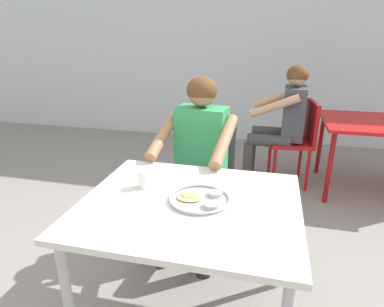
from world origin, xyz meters
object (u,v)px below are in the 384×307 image
drinking_cup (144,178)px  diner_foreground (197,152)px  table_foreground (190,216)px  table_background_red (369,130)px  patron_background (284,115)px  thali_tray (200,199)px  chair_red_left (298,137)px  chair_foreground (206,169)px

drinking_cup → diner_foreground: diner_foreground is taller
drinking_cup → table_foreground: bearing=-20.1°
table_background_red → patron_background: bearing=179.8°
drinking_cup → patron_background: (0.73, 1.87, -0.07)m
drinking_cup → patron_background: patron_background is taller
table_foreground → diner_foreground: size_ratio=0.84×
thali_tray → diner_foreground: (-0.17, 0.68, -0.02)m
drinking_cup → chair_red_left: bearing=64.4°
thali_tray → chair_red_left: 2.04m
table_foreground → drinking_cup: 0.31m
table_foreground → patron_background: patron_background is taller
thali_tray → patron_background: size_ratio=0.24×
thali_tray → chair_foreground: bearing=99.5°
diner_foreground → table_background_red: diner_foreground is taller
chair_red_left → chair_foreground: bearing=-125.1°
drinking_cup → patron_background: bearing=68.6°
table_foreground → table_background_red: 2.33m
table_foreground → diner_foreground: 0.71m
thali_tray → chair_red_left: chair_red_left is taller
thali_tray → diner_foreground: bearing=103.9°
diner_foreground → thali_tray: bearing=-76.1°
table_background_red → patron_background: 0.80m
chair_foreground → table_background_red: size_ratio=1.05×
diner_foreground → patron_background: size_ratio=1.01×
patron_background → drinking_cup: bearing=-111.4°
thali_tray → diner_foreground: diner_foreground is taller
table_background_red → chair_red_left: bearing=179.8°
drinking_cup → table_background_red: size_ratio=0.11×
table_foreground → diner_foreground: (-0.12, 0.70, 0.07)m
chair_foreground → diner_foreground: (-0.02, -0.22, 0.21)m
thali_tray → chair_foreground: (-0.15, 0.90, -0.23)m
table_background_red → patron_background: (-0.79, 0.00, 0.10)m
patron_background → table_background_red: bearing=-0.2°
drinking_cup → diner_foreground: bearing=76.5°
thali_tray → table_foreground: bearing=-157.4°
drinking_cup → table_background_red: 2.41m
diner_foreground → chair_foreground: bearing=85.5°
patron_background → thali_tray: bearing=-102.2°
table_foreground → drinking_cup: bearing=159.9°
table_foreground → thali_tray: bearing=22.6°
thali_tray → patron_background: (0.42, 1.94, -0.03)m
patron_background → diner_foreground: bearing=-114.9°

